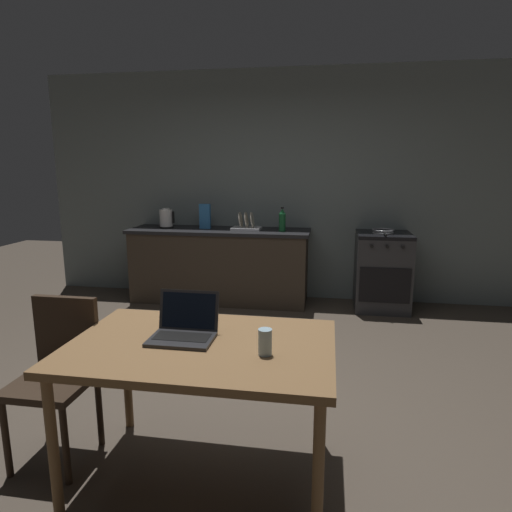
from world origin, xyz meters
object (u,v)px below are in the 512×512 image
Objects in this scene: frying_pan at (383,231)px; stove_oven at (382,271)px; cereal_box at (205,216)px; electric_kettle at (166,219)px; dish_rack at (246,226)px; bottle at (282,220)px; drinking_glass at (265,342)px; dining_table at (202,356)px; chair at (59,367)px; laptop at (184,329)px.

stove_oven is at bearing 57.50° from frying_pan.
cereal_box is at bearing 178.65° from frying_pan.
dish_rack is (0.99, 0.00, -0.07)m from electric_kettle.
drinking_glass is at bearing -85.35° from bottle.
dining_table is at bearing -111.77° from stove_oven.
chair is at bearing 172.15° from drinking_glass.
electric_kettle is at bearing 179.94° from stove_oven.
laptop is (-1.34, -3.04, 0.36)m from stove_oven.
dining_table is at bearing -31.69° from laptop.
electric_kettle is at bearing 105.72° from chair.
laptop reaches higher than dining_table.
bottle is (0.93, 2.96, 0.50)m from chair.
stove_oven is at bearing 68.23° from dining_table.
frying_pan is 1.23× the size of dish_rack.
stove_oven is 3.32m from drinking_glass.
cereal_box reaches higher than dining_table.
chair is at bearing -89.83° from cereal_box.
drinking_glass is 0.42× the size of cereal_box.
laptop is at bearing -93.53° from bottle.
bottle is at bearing -4.26° from cereal_box.
frying_pan is at bearing -1.35° from cereal_box.
electric_kettle reaches higher than laptop.
drinking_glass is at bearing -62.16° from electric_kettle.
electric_kettle is (-0.49, 3.01, 0.48)m from chair.
chair is 3.03× the size of cereal_box.
electric_kettle is (-1.34, 3.09, 0.31)m from dining_table.
dining_table is 5.52× the size of electric_kettle.
laptop is at bearing 162.97° from drinking_glass.
dining_table is at bearing 165.18° from drinking_glass.
dish_rack is (-0.43, 0.05, -0.09)m from bottle.
electric_kettle is at bearing 104.24° from laptop.
chair reaches higher than drinking_glass.
stove_oven is 3.34m from laptop.
electric_kettle is at bearing 117.84° from drinking_glass.
stove_oven is at bearing 61.77° from chair.
dining_table is 0.16m from laptop.
frying_pan is 1.56m from dish_rack.
bottle reaches higher than chair.
electric_kettle is at bearing 179.36° from frying_pan.
laptop reaches higher than chair.
chair is at bearing -124.67° from stove_oven.
electric_kettle is 1.91× the size of drinking_glass.
bottle is at bearing -2.01° from electric_kettle.
electric_kettle reaches higher than dining_table.
stove_oven is 7.06× the size of drinking_glass.
stove_oven is 0.47m from frying_pan.
frying_pan is 2.08m from cereal_box.
electric_kettle reaches higher than stove_oven.
chair is (-0.85, 0.07, -0.16)m from dining_table.
dining_table is 0.37m from drinking_glass.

